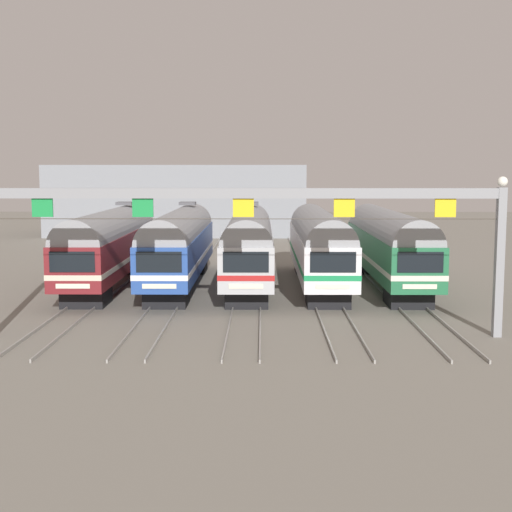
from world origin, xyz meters
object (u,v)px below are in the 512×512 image
object	(u,v)px
catenary_gantry	(243,216)
commuter_train_blue	(180,244)
commuter_train_green	(388,244)
commuter_train_maroon	(110,243)
commuter_train_white	(319,244)
commuter_train_stainless	(249,244)

from	to	relation	value
catenary_gantry	commuter_train_blue	bearing A→B (deg)	107.78
commuter_train_green	catenary_gantry	xyz separation A→B (m)	(-8.66, -13.49, 2.58)
commuter_train_maroon	catenary_gantry	bearing A→B (deg)	-57.33
commuter_train_maroon	commuter_train_white	size ratio (longest dim) A/B	1.00
commuter_train_blue	commuter_train_white	distance (m)	8.66
commuter_train_stainless	commuter_train_green	world-z (taller)	commuter_train_stainless
commuter_train_blue	commuter_train_green	world-z (taller)	commuter_train_blue
commuter_train_stainless	commuter_train_maroon	bearing A→B (deg)	180.00
commuter_train_maroon	commuter_train_blue	distance (m)	4.33
commuter_train_stainless	catenary_gantry	size ratio (longest dim) A/B	0.80
commuter_train_maroon	catenary_gantry	xyz separation A→B (m)	(8.66, -13.50, 2.58)
commuter_train_blue	commuter_train_green	size ratio (longest dim) A/B	1.00
commuter_train_maroon	commuter_train_stainless	distance (m)	8.66
commuter_train_maroon	commuter_train_green	size ratio (longest dim) A/B	1.00
commuter_train_maroon	commuter_train_blue	xyz separation A→B (m)	(4.33, 0.00, 0.00)
commuter_train_maroon	commuter_train_stainless	world-z (taller)	same
catenary_gantry	commuter_train_maroon	bearing A→B (deg)	122.67
commuter_train_maroon	commuter_train_white	distance (m)	12.98
commuter_train_maroon	commuter_train_blue	bearing A→B (deg)	0.00
commuter_train_stainless	catenary_gantry	xyz separation A→B (m)	(-0.00, -13.50, 2.58)
commuter_train_stainless	commuter_train_green	xyz separation A→B (m)	(8.66, -0.00, -0.00)
commuter_train_white	catenary_gantry	xyz separation A→B (m)	(-4.33, -13.49, 2.58)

